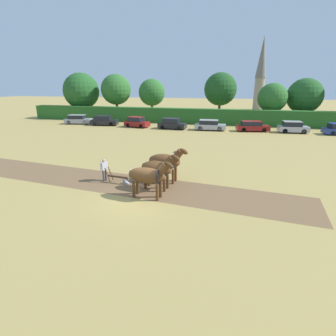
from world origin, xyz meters
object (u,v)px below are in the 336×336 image
object	(u,v)px
tree_left	(116,90)
parked_car_center_right	(210,125)
tree_far_left	(81,91)
draft_horse_trail_left	(166,161)
parked_car_right	(252,126)
tree_center_left	(152,93)
tree_center_right	(272,98)
farmer_at_plow	(104,168)
plow	(120,179)
parked_car_far_left	(78,120)
parked_car_center	(172,124)
draft_horse_lead_right	(158,168)
draft_horse_lead_left	(149,176)
church_spire	(261,72)
parked_car_far_right	(293,127)
parked_car_left	(104,121)
farmer_beside_team	(176,160)
tree_right	(305,96)
parked_car_center_left	(137,122)
tree_center	(220,89)

from	to	relation	value
tree_left	parked_car_center_right	xyz separation A→B (m)	(19.10, -9.88, -4.71)
tree_far_left	draft_horse_trail_left	distance (m)	40.62
parked_car_right	tree_center_left	bearing A→B (deg)	139.05
tree_center_right	farmer_at_plow	xyz separation A→B (m)	(-14.05, -32.27, -3.35)
farmer_at_plow	plow	bearing A→B (deg)	11.05
farmer_at_plow	parked_car_far_left	world-z (taller)	farmer_at_plow
plow	parked_car_far_left	world-z (taller)	parked_car_far_left
parked_car_center	parked_car_right	xyz separation A→B (m)	(11.53, 0.71, -0.04)
tree_center_left	tree_center_right	distance (m)	21.46
parked_car_center	parked_car_right	world-z (taller)	parked_car_center
tree_center_left	parked_car_right	size ratio (longest dim) A/B	1.57
tree_center_left	parked_car_center	xyz separation A→B (m)	(6.58, -10.95, -4.16)
draft_horse_lead_right	parked_car_center_right	size ratio (longest dim) A/B	0.60
tree_far_left	tree_left	bearing A→B (deg)	4.68
draft_horse_lead_left	farmer_at_plow	xyz separation A→B (m)	(-3.83, 1.93, -0.46)
church_spire	parked_car_far_right	size ratio (longest dim) A/B	4.45
parked_car_left	draft_horse_lead_left	bearing A→B (deg)	-66.91
tree_center_right	parked_car_center	xyz separation A→B (m)	(-14.81, -9.49, -3.49)
farmer_beside_team	parked_car_center_right	world-z (taller)	farmer_beside_team
draft_horse_lead_right	tree_left	bearing A→B (deg)	124.29
tree_center_right	draft_horse_lead_right	distance (m)	34.42
tree_right	parked_car_center	xyz separation A→B (m)	(-20.06, -11.43, -3.77)
tree_left	parked_car_center	xyz separation A→B (m)	(13.49, -10.09, -4.68)
draft_horse_lead_left	parked_car_far_right	xyz separation A→B (m)	(12.27, 25.63, -0.60)
parked_car_center	parked_car_center_right	distance (m)	5.61
parked_car_center	parked_car_center_right	world-z (taller)	parked_car_center
draft_horse_trail_left	parked_car_center	bearing A→B (deg)	108.23
tree_right	plow	size ratio (longest dim) A/B	4.28
tree_center_right	tree_right	bearing A→B (deg)	20.32
draft_horse_trail_left	farmer_at_plow	size ratio (longest dim) A/B	1.86
parked_car_far_left	parked_car_left	distance (m)	5.02
church_spire	parked_car_center	distance (m)	39.04
tree_left	parked_car_center_left	world-z (taller)	tree_left
tree_center_left	parked_car_center_left	bearing A→B (deg)	-85.33
draft_horse_lead_right	parked_car_center_right	xyz separation A→B (m)	(0.87, 23.51, -0.63)
draft_horse_lead_right	parked_car_center	world-z (taller)	draft_horse_lead_right
tree_center	parked_car_far_right	xyz separation A→B (m)	(10.74, -10.44, -4.81)
tree_far_left	parked_car_center_left	xyz separation A→B (m)	(14.93, -9.18, -4.37)
church_spire	farmer_at_plow	distance (m)	60.21
plow	parked_car_far_right	distance (m)	28.19
draft_horse_lead_right	parked_car_far_right	size ratio (longest dim) A/B	0.68
draft_horse_lead_left	farmer_at_plow	bearing A→B (deg)	158.88
draft_horse_lead_right	parked_car_far_left	bearing A→B (deg)	136.72
farmer_beside_team	parked_car_center	bearing A→B (deg)	79.89
parked_car_left	parked_car_center_left	xyz separation A→B (m)	(5.80, -0.42, 0.02)
tree_center	tree_right	world-z (taller)	tree_center
tree_center	plow	xyz separation A→B (m)	(-4.14, -34.38, -5.24)
tree_left	plow	world-z (taller)	tree_left
plow	tree_center	bearing A→B (deg)	88.79
farmer_beside_team	parked_car_far_left	world-z (taller)	farmer_beside_team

